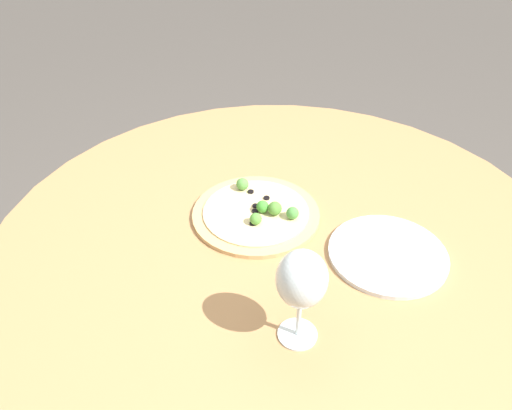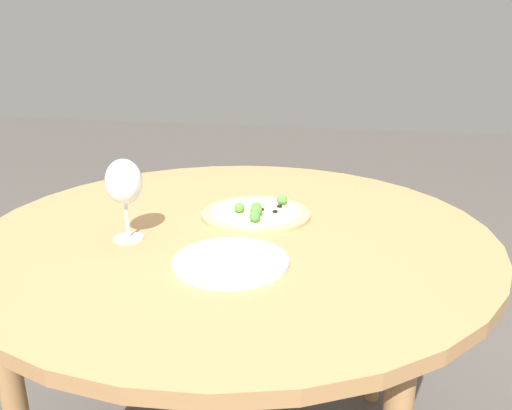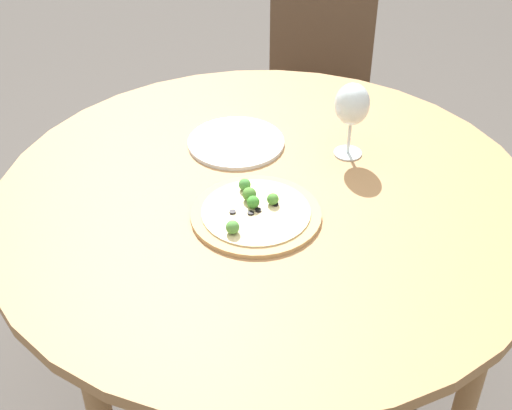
{
  "view_description": "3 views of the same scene",
  "coord_description": "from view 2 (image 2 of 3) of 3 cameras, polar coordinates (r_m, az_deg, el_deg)",
  "views": [
    {
      "loc": [
        0.73,
        0.33,
        1.46
      ],
      "look_at": [
        -0.03,
        -0.08,
        0.79
      ],
      "focal_mm": 35.0,
      "sensor_mm": 36.0,
      "label": 1
    },
    {
      "loc": [
        -0.29,
        1.12,
        1.2
      ],
      "look_at": [
        -0.03,
        -0.08,
        0.79
      ],
      "focal_mm": 35.0,
      "sensor_mm": 36.0,
      "label": 2
    },
    {
      "loc": [
        -0.19,
        -1.29,
        1.71
      ],
      "look_at": [
        -0.03,
        -0.08,
        0.79
      ],
      "focal_mm": 50.0,
      "sensor_mm": 36.0,
      "label": 3
    }
  ],
  "objects": [
    {
      "name": "wine_glass",
      "position": [
        1.15,
        -14.85,
        2.39
      ],
      "size": [
        0.08,
        0.08,
        0.19
      ],
      "color": "silver",
      "rests_on": "dining_table"
    },
    {
      "name": "pizza",
      "position": [
        1.3,
        0.04,
        -0.91
      ],
      "size": [
        0.28,
        0.28,
        0.04
      ],
      "color": "tan",
      "rests_on": "dining_table"
    },
    {
      "name": "plate_near",
      "position": [
        1.03,
        -2.9,
        -6.44
      ],
      "size": [
        0.24,
        0.24,
        0.01
      ],
      "color": "silver",
      "rests_on": "dining_table"
    },
    {
      "name": "dining_table",
      "position": [
        1.26,
        -2.31,
        -5.24
      ],
      "size": [
        1.24,
        1.24,
        0.76
      ],
      "color": "#A87A4C",
      "rests_on": "ground_plane"
    }
  ]
}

